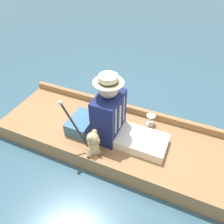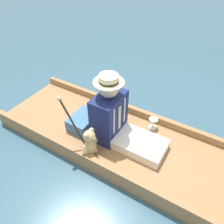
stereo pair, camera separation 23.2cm
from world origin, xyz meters
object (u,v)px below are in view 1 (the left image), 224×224
teddy_bear (94,145)px  wine_glass (151,118)px  walking_cane (75,126)px  seated_person (117,119)px

teddy_bear → wine_glass: (-0.71, 0.41, -0.06)m
wine_glass → walking_cane: walking_cane is taller
seated_person → teddy_bear: seated_person is taller
seated_person → wine_glass: (-0.37, 0.29, -0.18)m
seated_person → walking_cane: size_ratio=1.23×
seated_person → teddy_bear: bearing=-26.1°
seated_person → wine_glass: size_ratio=6.11×
seated_person → wine_glass: bearing=133.1°
wine_glass → walking_cane: bearing=-37.7°
teddy_bear → walking_cane: 0.29m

